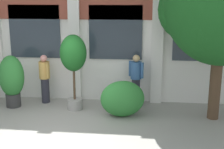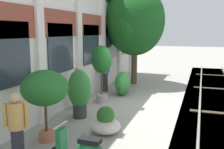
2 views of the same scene
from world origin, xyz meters
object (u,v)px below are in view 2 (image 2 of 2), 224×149
potted_plant_glazed_jar (79,90)px  resident_by_doorway (105,73)px  broadleaf_tree (135,22)px  potted_plant_wide_bowl (106,123)px  resident_watching_tracks (78,86)px  potted_plant_low_pan (102,63)px  potted_plant_tall_urn (45,89)px  resident_near_plants (17,127)px  topiary_hedge (123,83)px

potted_plant_glazed_jar → resident_by_doorway: size_ratio=1.00×
broadleaf_tree → potted_plant_wide_bowl: broadleaf_tree is taller
potted_plant_glazed_jar → resident_watching_tracks: potted_plant_glazed_jar is taller
potted_plant_low_pan → potted_plant_glazed_jar: (-1.96, 0.02, -0.65)m
potted_plant_tall_urn → resident_near_plants: potted_plant_tall_urn is taller
potted_plant_glazed_jar → resident_by_doorway: 3.83m
broadleaf_tree → potted_plant_wide_bowl: (-7.00, -0.97, -2.98)m
resident_watching_tracks → potted_plant_glazed_jar: bearing=-14.6°
potted_plant_tall_urn → potted_plant_glazed_jar: 2.04m
potted_plant_low_pan → resident_near_plants: (-5.24, -0.13, -0.73)m
broadleaf_tree → resident_near_plants: broadleaf_tree is taller
potted_plant_tall_urn → potted_plant_glazed_jar: size_ratio=1.16×
potted_plant_wide_bowl → resident_watching_tracks: bearing=43.4°
potted_plant_wide_bowl → potted_plant_tall_urn: (-1.00, 1.27, 1.08)m
potted_plant_wide_bowl → resident_by_doorway: resident_by_doorway is taller
broadleaf_tree → resident_near_plants: (-9.29, 0.16, -2.42)m
potted_plant_tall_urn → resident_watching_tracks: bearing=9.8°
resident_watching_tracks → topiary_hedge: size_ratio=1.25×
resident_near_plants → topiary_hedge: size_ratio=1.28×
potted_plant_tall_urn → resident_watching_tracks: potted_plant_tall_urn is taller
resident_near_plants → potted_plant_low_pan: bearing=158.6°
potted_plant_tall_urn → topiary_hedge: size_ratio=1.49×
broadleaf_tree → resident_watching_tracks: broadleaf_tree is taller
resident_by_doorway → potted_plant_glazed_jar: bearing=-50.5°
potted_plant_low_pan → potted_plant_tall_urn: bearing=179.9°
broadleaf_tree → potted_plant_tall_urn: 8.23m
broadleaf_tree → potted_plant_wide_bowl: bearing=-172.1°
potted_plant_tall_urn → resident_by_doorway: 5.83m
potted_plant_glazed_jar → resident_watching_tracks: 1.01m
broadleaf_tree → potted_plant_wide_bowl: size_ratio=6.15×
potted_plant_wide_bowl → potted_plant_low_pan: potted_plant_low_pan is taller
potted_plant_wide_bowl → resident_by_doorway: size_ratio=0.52×
potted_plant_low_pan → resident_watching_tracks: 1.41m
topiary_hedge → resident_near_plants: bearing=177.5°
broadleaf_tree → resident_near_plants: 9.61m
resident_by_doorway → topiary_hedge: resident_by_doorway is taller
resident_by_doorway → resident_near_plants: 7.11m
broadleaf_tree → potted_plant_tall_urn: bearing=177.8°
topiary_hedge → potted_plant_low_pan: bearing=164.2°
resident_by_doorway → potted_plant_wide_bowl: bearing=-37.6°
potted_plant_tall_urn → resident_watching_tracks: 2.96m
resident_watching_tracks → topiary_hedge: (2.57, -0.93, -0.31)m
broadleaf_tree → topiary_hedge: (-2.56, -0.13, -2.76)m
resident_by_doorway → resident_watching_tracks: bearing=-57.6°
broadleaf_tree → topiary_hedge: size_ratio=4.13×
resident_by_doorway → resident_near_plants: (-7.08, -0.68, -0.01)m
resident_near_plants → potted_plant_glazed_jar: bearing=159.8°
potted_plant_low_pan → topiary_hedge: bearing=-15.8°
resident_watching_tracks → resident_near_plants: size_ratio=0.98×
resident_by_doorway → topiary_hedge: size_ratio=1.29×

